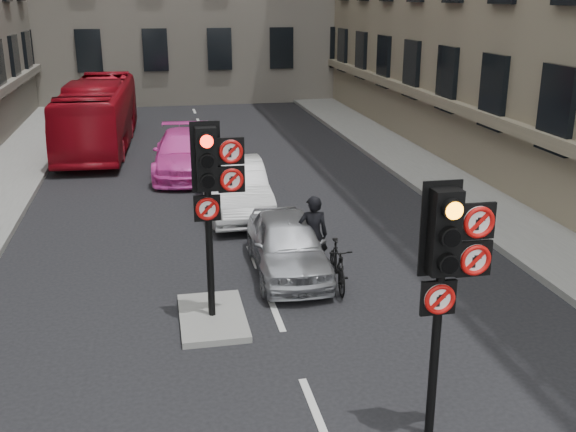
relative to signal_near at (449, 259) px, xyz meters
name	(u,v)px	position (x,y,z in m)	size (l,w,h in m)	color
pavement_right	(467,190)	(5.71, 11.01, -2.50)	(3.00, 50.00, 0.16)	gray
centre_island	(212,317)	(-2.69, 4.01, -2.52)	(1.20, 2.00, 0.12)	gray
signal_near	(449,259)	(0.00, 0.00, 0.00)	(0.91, 0.40, 3.58)	black
signal_far	(212,179)	(-2.60, 4.00, 0.12)	(0.91, 0.40, 3.58)	black
car_silver	(287,244)	(-0.88, 6.01, -1.94)	(1.52, 3.77, 1.28)	#9D9FA4
car_white	(235,187)	(-1.47, 10.41, -1.85)	(1.55, 4.45, 1.47)	silver
car_pink	(184,153)	(-2.62, 15.01, -1.87)	(1.99, 4.88, 1.42)	#F247BA
bus_red	(99,115)	(-5.67, 19.73, -1.26)	(2.22, 9.50, 2.65)	maroon
motorcycle	(337,265)	(-0.03, 5.01, -2.10)	(0.45, 1.61, 0.97)	black
motorcyclist	(313,235)	(-0.36, 5.82, -1.71)	(0.64, 0.42, 1.75)	black
info_sign	(208,241)	(-2.72, 4.05, -1.02)	(0.38, 0.13, 2.23)	black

